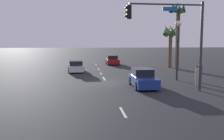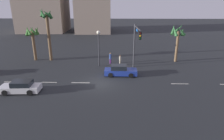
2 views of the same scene
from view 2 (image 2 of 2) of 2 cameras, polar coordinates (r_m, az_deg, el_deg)
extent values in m
plane|color=#232628|center=(23.97, -3.42, -3.86)|extent=(220.00, 220.00, 0.00)
cube|color=silver|center=(27.27, -27.39, -3.16)|extent=(2.23, 0.14, 0.01)
cube|color=silver|center=(25.35, -18.14, -3.50)|extent=(1.92, 0.14, 0.01)
cube|color=silver|center=(24.31, -9.33, -3.74)|extent=(2.29, 0.14, 0.01)
cube|color=silver|center=(25.10, 19.50, -3.89)|extent=(2.11, 0.14, 0.01)
cube|color=navy|center=(26.25, 2.60, -0.54)|extent=(4.41, 1.71, 0.73)
cube|color=black|center=(26.03, 2.04, 0.84)|extent=(2.12, 1.49, 0.60)
cylinder|color=black|center=(27.11, 5.46, -0.42)|extent=(0.64, 0.22, 0.64)
cylinder|color=black|center=(25.63, 5.65, -1.60)|extent=(0.64, 0.22, 0.64)
cylinder|color=black|center=(27.08, -0.31, -0.35)|extent=(0.64, 0.22, 0.64)
cylinder|color=black|center=(25.60, -0.46, -1.53)|extent=(0.64, 0.22, 0.64)
cube|color=silver|center=(23.62, -25.60, -4.92)|extent=(4.37, 1.93, 0.64)
cube|color=black|center=(23.30, -25.23, -3.60)|extent=(2.13, 1.61, 0.54)
cylinder|color=black|center=(23.61, -29.26, -5.95)|extent=(0.65, 0.25, 0.64)
cylinder|color=black|center=(24.91, -27.62, -4.43)|extent=(0.65, 0.25, 0.64)
cylinder|color=black|center=(22.49, -23.23, -6.20)|extent=(0.65, 0.25, 0.64)
cylinder|color=black|center=(23.85, -21.87, -4.58)|extent=(0.65, 0.25, 0.64)
cylinder|color=#38383D|center=(29.32, 6.57, 7.03)|extent=(0.20, 0.20, 6.55)
cylinder|color=#38383D|center=(26.17, 7.53, 12.27)|extent=(0.32, 5.44, 0.12)
cube|color=black|center=(23.58, 8.35, 10.08)|extent=(0.33, 0.33, 0.95)
sphere|color=#360503|center=(23.36, 8.45, 10.73)|extent=(0.20, 0.20, 0.20)
sphere|color=orange|center=(23.40, 8.41, 10.00)|extent=(0.20, 0.20, 0.20)
sphere|color=black|center=(23.45, 8.37, 9.28)|extent=(0.20, 0.20, 0.20)
cube|color=#1959B2|center=(26.48, 7.42, 11.65)|extent=(0.08, 1.10, 0.28)
cylinder|color=#2D2D33|center=(29.72, -3.94, 5.75)|extent=(0.18, 0.18, 5.01)
sphere|color=#F2EACC|center=(29.20, -4.06, 11.07)|extent=(0.56, 0.56, 0.56)
cylinder|color=#59266B|center=(31.61, -0.48, 2.62)|extent=(0.38, 0.38, 0.75)
cylinder|color=#2D478C|center=(31.40, -0.48, 4.00)|extent=(0.50, 0.50, 0.82)
sphere|color=#8C664C|center=(31.27, -0.48, 4.92)|extent=(0.22, 0.22, 0.22)
cylinder|color=#B2A58C|center=(30.62, 2.41, 2.02)|extent=(0.31, 0.31, 0.72)
cylinder|color=#B2A58C|center=(30.41, 2.43, 3.37)|extent=(0.41, 0.41, 0.78)
sphere|color=brown|center=(30.28, 2.44, 4.27)|extent=(0.21, 0.21, 0.21)
cylinder|color=brown|center=(34.43, -18.22, 9.00)|extent=(0.50, 0.50, 7.73)
cone|color=#235628|center=(33.79, -17.89, 15.37)|extent=(0.63, 1.08, 1.38)
cone|color=#235628|center=(34.51, -18.23, 15.68)|extent=(1.38, 0.98, 1.29)
cone|color=#235628|center=(34.65, -19.21, 15.29)|extent=(1.36, 1.21, 1.31)
cone|color=#235628|center=(34.20, -20.12, 15.78)|extent=(0.67, 1.15, 1.49)
cone|color=#235628|center=(33.59, -20.08, 15.57)|extent=(1.55, 1.33, 1.51)
cone|color=#235628|center=(33.32, -18.83, 15.57)|extent=(1.53, 1.10, 1.37)
cylinder|color=brown|center=(35.68, -22.16, 6.67)|extent=(0.48, 0.48, 5.03)
cone|color=#38702D|center=(35.05, -21.55, 10.80)|extent=(0.67, 1.33, 1.49)
cone|color=#38702D|center=(35.67, -21.48, 10.84)|extent=(1.50, 1.35, 1.65)
cone|color=#38702D|center=(36.03, -22.97, 10.64)|extent=(1.34, 1.22, 1.61)
cone|color=#38702D|center=(35.53, -23.89, 10.53)|extent=(0.70, 1.29, 1.65)
cone|color=#38702D|center=(34.85, -23.62, 10.61)|extent=(1.39, 1.11, 1.49)
cone|color=#38702D|center=(34.55, -22.49, 10.73)|extent=(1.34, 1.14, 1.54)
cylinder|color=brown|center=(34.00, 18.73, 6.55)|extent=(0.43, 0.43, 5.08)
cone|color=#2D6633|center=(33.70, 20.23, 10.57)|extent=(0.72, 1.16, 1.35)
cone|color=#2D6633|center=(34.47, 19.12, 11.43)|extent=(1.73, 0.90, 1.75)
cone|color=#2D6633|center=(33.69, 17.72, 11.31)|extent=(1.16, 1.65, 1.72)
cone|color=#2D6633|center=(32.87, 18.18, 11.03)|extent=(1.25, 1.49, 1.87)
cone|color=#2D6633|center=(33.06, 20.08, 10.60)|extent=(1.56, 1.15, 1.42)
cube|color=gray|center=(69.58, -5.40, 17.42)|extent=(11.99, 16.09, 14.83)
camera|label=1|loc=(29.54, 47.25, 2.04)|focal=42.37mm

